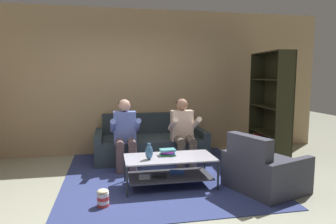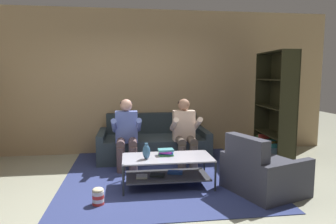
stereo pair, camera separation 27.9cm
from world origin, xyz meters
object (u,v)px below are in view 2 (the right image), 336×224
coffee_table (167,167)px  person_seated_left (127,131)px  bookshelf (275,122)px  couch (153,144)px  vase (146,152)px  popcorn_tub (98,196)px  person_seated_right (185,130)px  book_stack (166,152)px  armchair (263,173)px

coffee_table → person_seated_left: bearing=120.6°
coffee_table → bookshelf: bookshelf is taller
coffee_table → bookshelf: bearing=25.9°
couch → coffee_table: size_ratio=1.62×
person_seated_left → vase: size_ratio=5.24×
couch → bookshelf: bookshelf is taller
coffee_table → couch: bearing=92.2°
vase → popcorn_tub: size_ratio=1.02×
person_seated_right → book_stack: (-0.45, -0.87, -0.16)m
coffee_table → book_stack: book_stack is taller
bookshelf → coffee_table: bearing=-154.1°
couch → bookshelf: bearing=-12.2°
couch → coffee_table: 1.54m
popcorn_tub → person_seated_right: bearing=47.0°
couch → person_seated_right: person_seated_right is taller
person_seated_left → person_seated_right: (1.02, -0.00, -0.00)m
person_seated_left → bookshelf: bearing=2.0°
person_seated_right → bookshelf: bookshelf is taller
vase → book_stack: size_ratio=0.95×
vase → armchair: (1.57, -0.32, -0.27)m
person_seated_left → coffee_table: size_ratio=0.93×
coffee_table → vase: (-0.30, -0.07, 0.25)m
person_seated_left → bookshelf: 2.74m
book_stack → person_seated_right: bearing=62.6°
couch → person_seated_right: bearing=-48.6°
couch → armchair: 2.34m
coffee_table → armchair: size_ratio=1.12×
bookshelf → person_seated_left: bearing=-178.0°
vase → book_stack: 0.34m
person_seated_right → popcorn_tub: bearing=-133.0°
armchair → popcorn_tub: armchair is taller
book_stack → popcorn_tub: size_ratio=1.07×
person_seated_right → popcorn_tub: size_ratio=5.30×
vase → bookshelf: (2.47, 1.12, 0.20)m
book_stack → armchair: (1.27, -0.48, -0.21)m
person_seated_left → person_seated_right: size_ratio=1.00×
person_seated_right → vase: 1.28m
couch → vase: 1.65m
coffee_table → book_stack: (-0.00, 0.09, 0.19)m
person_seated_right → armchair: bearing=-58.7°
coffee_table → popcorn_tub: bearing=-150.7°
couch → vase: (-0.24, -1.61, 0.27)m
vase → book_stack: bearing=28.8°
bookshelf → armchair: size_ratio=1.77×
bookshelf → vase: bearing=-155.5°
coffee_table → book_stack: size_ratio=5.37×
coffee_table → vase: bearing=-166.4°
couch → person_seated_right: size_ratio=1.76×
couch → person_seated_right: 0.85m
armchair → coffee_table: bearing=162.8°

